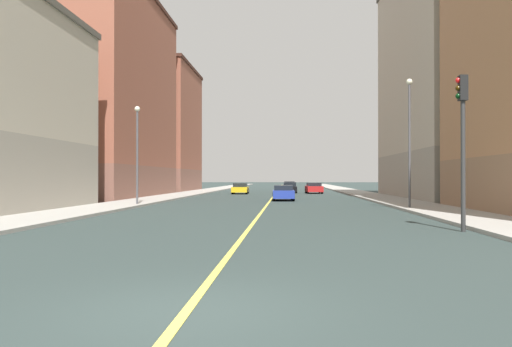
{
  "coord_description": "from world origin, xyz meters",
  "views": [
    {
      "loc": [
        1.45,
        -7.24,
        1.93
      ],
      "look_at": [
        -0.78,
        28.53,
        2.2
      ],
      "focal_mm": 35.79,
      "sensor_mm": 36.0,
      "label": 1
    }
  ],
  "objects_px": {
    "building_right_midblock": "(94,96)",
    "car_blue": "(283,193)",
    "building_left_mid": "(463,77)",
    "car_black": "(290,188)",
    "car_maroon": "(289,186)",
    "street_lamp_right_near": "(137,144)",
    "car_red": "(314,188)",
    "car_yellow": "(240,189)",
    "traffic_light_left_near": "(462,130)",
    "street_lamp_left_near": "(410,130)",
    "building_right_distant": "(152,129)"
  },
  "relations": [
    {
      "from": "traffic_light_left_near",
      "to": "street_lamp_right_near",
      "type": "bearing_deg",
      "value": 136.99
    },
    {
      "from": "car_yellow",
      "to": "car_blue",
      "type": "xyz_separation_m",
      "value": [
        5.19,
        -16.89,
        0.0
      ]
    },
    {
      "from": "building_left_mid",
      "to": "car_red",
      "type": "distance_m",
      "value": 21.93
    },
    {
      "from": "street_lamp_left_near",
      "to": "building_left_mid",
      "type": "bearing_deg",
      "value": 62.46
    },
    {
      "from": "traffic_light_left_near",
      "to": "car_black",
      "type": "distance_m",
      "value": 45.69
    },
    {
      "from": "car_black",
      "to": "street_lamp_right_near",
      "type": "bearing_deg",
      "value": -109.11
    },
    {
      "from": "building_left_mid",
      "to": "street_lamp_left_near",
      "type": "relative_size",
      "value": 2.95
    },
    {
      "from": "building_right_midblock",
      "to": "car_maroon",
      "type": "relative_size",
      "value": 4.99
    },
    {
      "from": "traffic_light_left_near",
      "to": "car_black",
      "type": "height_order",
      "value": "traffic_light_left_near"
    },
    {
      "from": "building_left_mid",
      "to": "car_red",
      "type": "bearing_deg",
      "value": 131.77
    },
    {
      "from": "car_blue",
      "to": "car_red",
      "type": "height_order",
      "value": "car_red"
    },
    {
      "from": "building_left_mid",
      "to": "traffic_light_left_near",
      "type": "height_order",
      "value": "building_left_mid"
    },
    {
      "from": "street_lamp_right_near",
      "to": "traffic_light_left_near",
      "type": "bearing_deg",
      "value": -43.01
    },
    {
      "from": "street_lamp_right_near",
      "to": "car_black",
      "type": "bearing_deg",
      "value": 70.89
    },
    {
      "from": "building_left_mid",
      "to": "car_black",
      "type": "bearing_deg",
      "value": 134.18
    },
    {
      "from": "car_blue",
      "to": "car_maroon",
      "type": "bearing_deg",
      "value": 88.95
    },
    {
      "from": "car_maroon",
      "to": "building_left_mid",
      "type": "bearing_deg",
      "value": -60.58
    },
    {
      "from": "building_right_midblock",
      "to": "car_yellow",
      "type": "xyz_separation_m",
      "value": [
        13.33,
        10.89,
        -9.31
      ]
    },
    {
      "from": "street_lamp_left_near",
      "to": "traffic_light_left_near",
      "type": "bearing_deg",
      "value": -94.76
    },
    {
      "from": "car_blue",
      "to": "car_maroon",
      "type": "xyz_separation_m",
      "value": [
        0.6,
        32.81,
        0.03
      ]
    },
    {
      "from": "car_red",
      "to": "traffic_light_left_near",
      "type": "bearing_deg",
      "value": -85.99
    },
    {
      "from": "street_lamp_right_near",
      "to": "car_black",
      "type": "xyz_separation_m",
      "value": [
        10.39,
        29.99,
        -3.54
      ]
    },
    {
      "from": "traffic_light_left_near",
      "to": "car_blue",
      "type": "relative_size",
      "value": 1.35
    },
    {
      "from": "street_lamp_right_near",
      "to": "car_red",
      "type": "xyz_separation_m",
      "value": [
        13.27,
        28.18,
        -3.53
      ]
    },
    {
      "from": "building_right_midblock",
      "to": "car_red",
      "type": "xyz_separation_m",
      "value": [
        22.05,
        13.24,
        -9.29
      ]
    },
    {
      "from": "building_right_distant",
      "to": "street_lamp_right_near",
      "type": "bearing_deg",
      "value": -76.31
    },
    {
      "from": "street_lamp_left_near",
      "to": "car_blue",
      "type": "xyz_separation_m",
      "value": [
        -7.59,
        11.96,
        -4.12
      ]
    },
    {
      "from": "street_lamp_right_near",
      "to": "car_blue",
      "type": "bearing_deg",
      "value": 42.53
    },
    {
      "from": "building_left_mid",
      "to": "car_yellow",
      "type": "relative_size",
      "value": 5.16
    },
    {
      "from": "car_black",
      "to": "car_yellow",
      "type": "bearing_deg",
      "value": -144.54
    },
    {
      "from": "car_yellow",
      "to": "street_lamp_right_near",
      "type": "bearing_deg",
      "value": -100.0
    },
    {
      "from": "traffic_light_left_near",
      "to": "car_blue",
      "type": "height_order",
      "value": "traffic_light_left_near"
    },
    {
      "from": "car_black",
      "to": "car_blue",
      "type": "relative_size",
      "value": 1.07
    },
    {
      "from": "street_lamp_left_near",
      "to": "street_lamp_right_near",
      "type": "distance_m",
      "value": 17.61
    },
    {
      "from": "building_right_midblock",
      "to": "car_black",
      "type": "distance_m",
      "value": 26.07
    },
    {
      "from": "building_right_distant",
      "to": "car_red",
      "type": "distance_m",
      "value": 24.73
    },
    {
      "from": "building_left_mid",
      "to": "car_blue",
      "type": "bearing_deg",
      "value": -163.44
    },
    {
      "from": "street_lamp_right_near",
      "to": "building_left_mid",
      "type": "bearing_deg",
      "value": 27.87
    },
    {
      "from": "car_black",
      "to": "car_blue",
      "type": "height_order",
      "value": "car_black"
    },
    {
      "from": "car_yellow",
      "to": "car_blue",
      "type": "distance_m",
      "value": 17.67
    },
    {
      "from": "building_left_mid",
      "to": "building_right_midblock",
      "type": "distance_m",
      "value": 34.92
    },
    {
      "from": "building_right_midblock",
      "to": "traffic_light_left_near",
      "type": "height_order",
      "value": "building_right_midblock"
    },
    {
      "from": "street_lamp_right_near",
      "to": "car_blue",
      "type": "xyz_separation_m",
      "value": [
        9.75,
        8.94,
        -3.55
      ]
    },
    {
      "from": "building_right_distant",
      "to": "car_blue",
      "type": "height_order",
      "value": "building_right_distant"
    },
    {
      "from": "building_right_midblock",
      "to": "car_blue",
      "type": "height_order",
      "value": "building_right_midblock"
    },
    {
      "from": "building_right_midblock",
      "to": "car_blue",
      "type": "distance_m",
      "value": 21.58
    },
    {
      "from": "building_right_distant",
      "to": "car_blue",
      "type": "relative_size",
      "value": 4.18
    },
    {
      "from": "building_right_midblock",
      "to": "car_blue",
      "type": "bearing_deg",
      "value": -17.94
    },
    {
      "from": "street_lamp_right_near",
      "to": "car_red",
      "type": "height_order",
      "value": "street_lamp_right_near"
    },
    {
      "from": "building_right_midblock",
      "to": "street_lamp_right_near",
      "type": "bearing_deg",
      "value": -59.58
    }
  ]
}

